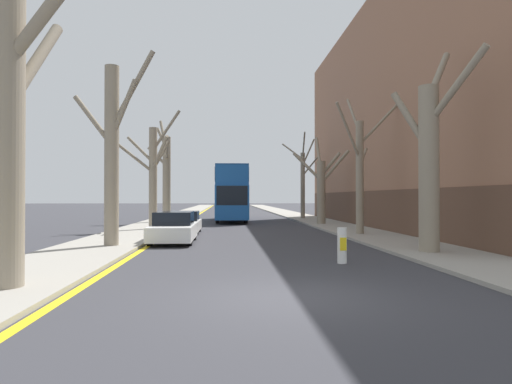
% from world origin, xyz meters
% --- Properties ---
extents(ground_plane, '(300.00, 300.00, 0.00)m').
position_xyz_m(ground_plane, '(0.00, 0.00, 0.00)').
color(ground_plane, '#333338').
extents(sidewalk_left, '(3.44, 120.00, 0.12)m').
position_xyz_m(sidewalk_left, '(-6.47, 50.00, 0.06)').
color(sidewalk_left, gray).
rests_on(sidewalk_left, ground).
extents(sidewalk_right, '(3.44, 120.00, 0.12)m').
position_xyz_m(sidewalk_right, '(6.47, 50.00, 0.06)').
color(sidewalk_right, gray).
rests_on(sidewalk_right, ground).
extents(building_facade_right, '(10.08, 34.94, 15.41)m').
position_xyz_m(building_facade_right, '(13.18, 21.24, 7.69)').
color(building_facade_right, '#93664C').
rests_on(building_facade_right, ground).
extents(kerb_line_stripe, '(0.24, 120.00, 0.01)m').
position_xyz_m(kerb_line_stripe, '(-4.57, 50.00, 0.00)').
color(kerb_line_stripe, yellow).
rests_on(kerb_line_stripe, ground).
extents(street_tree_left_0, '(2.39, 2.79, 7.10)m').
position_xyz_m(street_tree_left_0, '(-6.08, 0.95, 3.75)').
color(street_tree_left_0, gray).
rests_on(street_tree_left_0, ground).
extents(street_tree_left_1, '(3.53, 1.11, 7.98)m').
position_xyz_m(street_tree_left_1, '(-5.89, 9.51, 4.00)').
color(street_tree_left_1, gray).
rests_on(street_tree_left_1, ground).
extents(street_tree_left_2, '(3.77, 2.76, 7.55)m').
position_xyz_m(street_tree_left_2, '(-5.81, 19.33, 3.59)').
color(street_tree_left_2, gray).
rests_on(street_tree_left_2, ground).
extents(street_tree_left_3, '(1.90, 3.44, 8.54)m').
position_xyz_m(street_tree_left_3, '(-6.13, 27.88, 3.89)').
color(street_tree_left_3, gray).
rests_on(street_tree_left_3, ground).
extents(street_tree_right_0, '(2.69, 3.76, 7.80)m').
position_xyz_m(street_tree_right_0, '(6.13, 6.63, 3.47)').
color(street_tree_right_0, gray).
rests_on(street_tree_right_0, ground).
extents(street_tree_right_1, '(3.96, 3.77, 7.94)m').
position_xyz_m(street_tree_right_1, '(6.01, 14.91, 3.63)').
color(street_tree_right_1, gray).
rests_on(street_tree_right_1, ground).
extents(street_tree_right_2, '(4.02, 2.96, 6.85)m').
position_xyz_m(street_tree_right_2, '(5.86, 24.29, 2.92)').
color(street_tree_right_2, gray).
rests_on(street_tree_right_2, ground).
extents(street_tree_right_3, '(3.32, 3.44, 8.00)m').
position_xyz_m(street_tree_right_3, '(5.95, 33.02, 3.68)').
color(street_tree_right_3, gray).
rests_on(street_tree_right_3, ground).
extents(double_decker_bus, '(2.62, 11.26, 4.64)m').
position_xyz_m(double_decker_bus, '(-0.82, 30.27, 2.62)').
color(double_decker_bus, '#19519E').
rests_on(double_decker_bus, ground).
extents(parked_car_0, '(1.90, 4.40, 1.41)m').
position_xyz_m(parked_car_0, '(-3.65, 11.64, 0.67)').
color(parked_car_0, silver).
rests_on(parked_car_0, ground).
extents(parked_car_1, '(1.76, 4.04, 1.28)m').
position_xyz_m(parked_car_1, '(-3.65, 17.09, 0.61)').
color(parked_car_1, silver).
rests_on(parked_car_1, ground).
extents(traffic_bollard, '(0.29, 0.30, 1.13)m').
position_xyz_m(traffic_bollard, '(2.39, 4.71, 0.56)').
color(traffic_bollard, white).
rests_on(traffic_bollard, ground).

